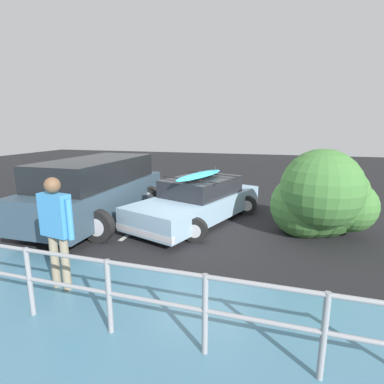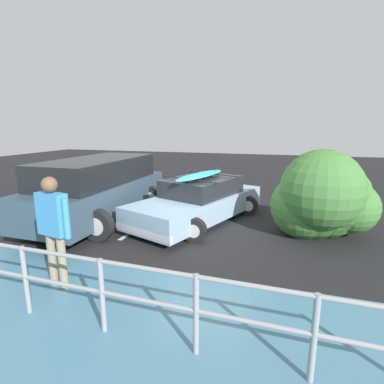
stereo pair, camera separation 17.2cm
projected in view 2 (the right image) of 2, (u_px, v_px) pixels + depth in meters
name	position (u px, v px, depth m)	size (l,w,h in m)	color
ground_plane	(201.00, 229.00, 7.80)	(44.00, 44.00, 0.02)	black
parking_stripe	(154.00, 216.00, 8.86)	(4.00, 0.12, 0.00)	silver
sedan_car	(199.00, 201.00, 8.39)	(3.12, 4.73, 1.48)	#8CADC6
suv_car	(99.00, 189.00, 8.37)	(2.67, 4.92, 1.74)	#334756
person_bystander	(53.00, 222.00, 4.76)	(0.71, 0.30, 1.85)	gray
railing_fence	(61.00, 277.00, 3.96)	(8.83, 0.28, 1.01)	gray
bush_near_left	(322.00, 200.00, 7.13)	(2.47, 2.33, 2.21)	brown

